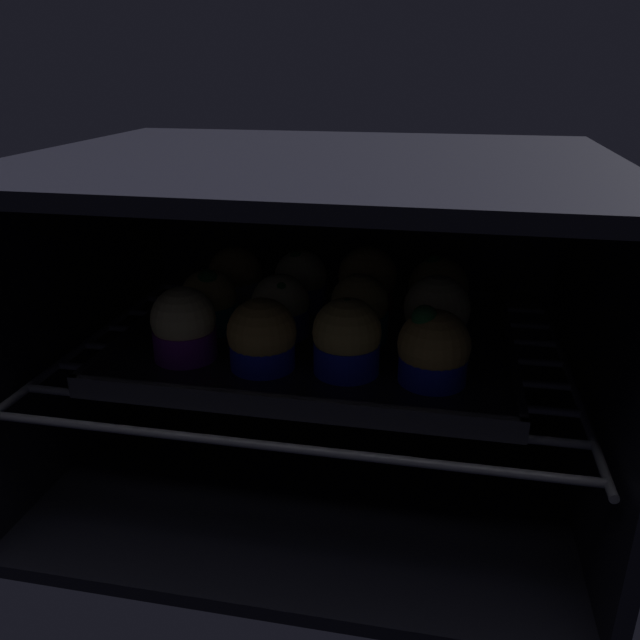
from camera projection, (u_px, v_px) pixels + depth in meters
The scene contains 15 objects.
oven_cavity at pixel (324, 313), 74.64cm from camera, with size 59.00×47.00×37.00cm.
oven_rack at pixel (317, 354), 72.04cm from camera, with size 54.80×42.00×0.80cm.
baking_tray at pixel (320, 340), 73.16cm from camera, with size 42.46×33.83×2.20cm.
muffin_row0_col0 at pixel (184, 326), 66.36cm from camera, with size 6.71×6.71×7.69cm.
muffin_row0_col1 at pixel (262, 338), 64.39cm from camera, with size 7.05×7.05×7.27cm.
muffin_row0_col2 at pixel (347, 339), 63.17cm from camera, with size 6.86×6.86×7.77cm.
muffin_row0_col3 at pixel (433, 350), 61.36cm from camera, with size 7.02×7.02×7.94cm.
muffin_row1_col0 at pixel (209, 303), 73.84cm from camera, with size 6.61×6.61×7.36cm.
muffin_row1_col1 at pixel (280, 308), 72.35cm from camera, with size 6.61×6.61×7.04cm.
muffin_row1_col2 at pixel (359, 310), 70.88cm from camera, with size 6.61×6.61×7.54cm.
muffin_row1_col3 at pixel (436, 314), 69.09cm from camera, with size 7.16×7.16×7.94cm.
muffin_row2_col0 at pixel (235, 278), 82.10cm from camera, with size 6.80×6.80×7.30cm.
muffin_row2_col1 at pixel (301, 282), 80.15cm from camera, with size 6.61×6.61×7.49cm.
muffin_row2_col2 at pixel (367, 282), 78.86cm from camera, with size 7.23×7.23×8.19cm.
muffin_row2_col3 at pixel (438, 291), 77.50cm from camera, with size 7.22×7.22×7.70cm.
Camera 1 is at (13.07, -42.13, 43.95)cm, focal length 36.05 mm.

